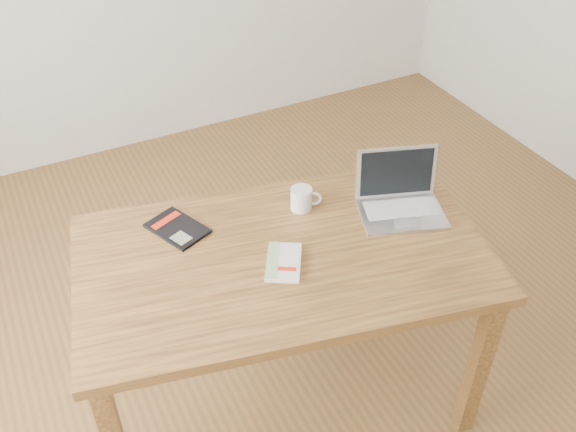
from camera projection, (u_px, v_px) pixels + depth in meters
name	position (u px, v px, depth m)	size (l,w,h in m)	color
room	(301.00, 67.00, 1.87)	(4.04, 4.04, 2.70)	brown
desk	(283.00, 273.00, 2.20)	(1.50, 1.04, 0.75)	brown
white_guidebook	(283.00, 262.00, 2.10)	(0.19, 0.21, 0.02)	beige
black_guidebook	(177.00, 228.00, 2.24)	(0.21, 0.24, 0.01)	black
laptop	(400.00, 198.00, 2.30)	(0.36, 0.32, 0.21)	silver
coffee_mug	(302.00, 198.00, 2.31)	(0.11, 0.08, 0.08)	white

